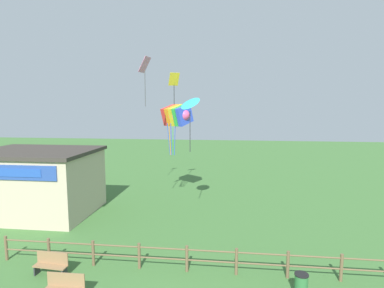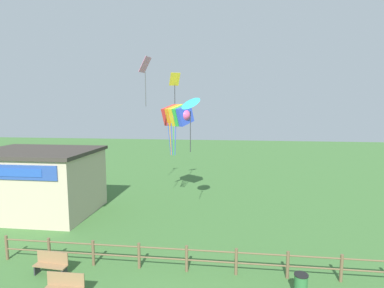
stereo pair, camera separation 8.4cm
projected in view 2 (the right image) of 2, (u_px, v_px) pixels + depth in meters
name	position (u px, v px, depth m)	size (l,w,h in m)	color
wooden_fence	(187.00, 257.00, 13.49)	(17.86, 0.14, 1.21)	brown
seaside_building	(38.00, 182.00, 20.83)	(7.83, 5.88, 4.48)	#B7A88E
park_bench_near_fence	(65.00, 286.00, 11.58)	(1.52, 0.41, 1.02)	olive
park_bench_by_building	(51.00, 263.00, 13.26)	(1.55, 0.52, 1.02)	olive
trash_bin	(301.00, 286.00, 11.62)	(0.54, 0.54, 0.98)	#2D6B38
kite_rainbow_parafoil	(177.00, 115.00, 23.04)	(2.92, 2.76, 3.97)	#E54C8C
kite_yellow_diamond	(175.00, 82.00, 24.05)	(0.97, 0.87, 2.54)	yellow
kite_cyan_delta	(190.00, 104.00, 18.41)	(1.69, 1.67, 3.46)	#2DB2C6
kite_pink_diamond	(145.00, 71.00, 18.31)	(0.68, 0.85, 3.00)	pink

